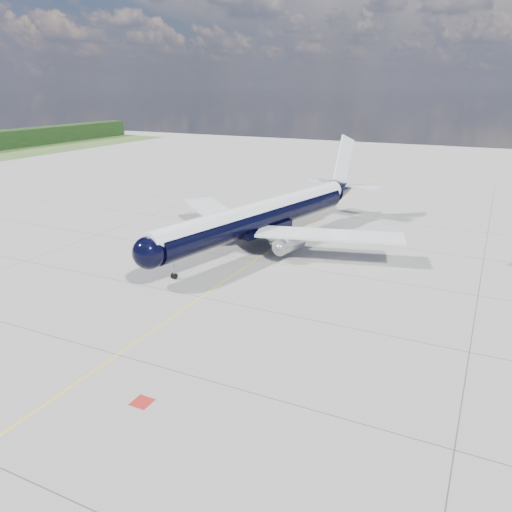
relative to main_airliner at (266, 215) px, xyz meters
The scene contains 4 objects.
ground 5.88m from the main_airliner, 55.82° to the right, with size 320.00×320.00×0.00m, color #9A978E.
taxiway_centerline 9.34m from the main_airliner, 76.38° to the right, with size 0.16×160.00×0.01m, color yellow.
red_marking 43.91m from the main_airliner, 78.52° to the right, with size 1.60×1.60×0.01m, color maroon.
main_airliner is the anchor object (origin of this frame).
Camera 1 is at (29.91, -36.74, 24.16)m, focal length 35.00 mm.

